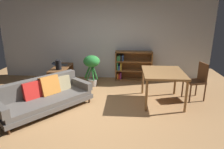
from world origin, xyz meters
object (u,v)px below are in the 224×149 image
at_px(desk_speaker, 58,65).
at_px(potted_floor_plant, 92,65).
at_px(open_laptop, 61,65).
at_px(dining_table, 163,75).
at_px(media_console, 62,76).
at_px(fabric_couch, 44,96).
at_px(dining_chair_near, 197,79).
at_px(bookshelf, 131,65).

bearing_deg(desk_speaker, potted_floor_plant, 14.11).
xyz_separation_m(open_laptop, dining_table, (2.89, -1.25, 0.12)).
distance_m(media_console, desk_speaker, 0.49).
distance_m(fabric_couch, dining_chair_near, 3.68).
bearing_deg(potted_floor_plant, bookshelf, 30.18).
bearing_deg(media_console, desk_speaker, -84.81).
height_order(open_laptop, dining_chair_near, dining_chair_near).
bearing_deg(desk_speaker, dining_chair_near, -8.30).
height_order(open_laptop, desk_speaker, desk_speaker).
bearing_deg(bookshelf, fabric_couch, -130.78).
distance_m(media_console, bookshelf, 2.22).
xyz_separation_m(potted_floor_plant, bookshelf, (1.18, 0.69, -0.16)).
height_order(fabric_couch, dining_chair_near, dining_chair_near).
distance_m(open_laptop, dining_chair_near, 3.91).
bearing_deg(dining_chair_near, bookshelf, 137.74).
bearing_deg(desk_speaker, media_console, 95.19).
bearing_deg(fabric_couch, bookshelf, 49.22).
bearing_deg(dining_table, open_laptop, 156.65).
bearing_deg(media_console, dining_table, -20.15).
height_order(desk_speaker, dining_chair_near, dining_chair_near).
height_order(potted_floor_plant, dining_table, potted_floor_plant).
distance_m(desk_speaker, dining_table, 2.91).
bearing_deg(open_laptop, dining_table, -23.35).
relative_size(dining_chair_near, bookshelf, 0.80).
relative_size(potted_floor_plant, bookshelf, 0.79).
distance_m(potted_floor_plant, dining_chair_near, 2.89).
relative_size(open_laptop, bookshelf, 0.40).
relative_size(media_console, open_laptop, 2.43).
relative_size(media_console, desk_speaker, 4.25).
distance_m(dining_chair_near, bookshelf, 2.16).
bearing_deg(fabric_couch, dining_table, 12.51).
height_order(media_console, open_laptop, open_laptop).
distance_m(potted_floor_plant, dining_table, 2.14).
bearing_deg(dining_chair_near, dining_table, -164.69).
distance_m(dining_table, bookshelf, 1.85).
relative_size(media_console, dining_chair_near, 1.23).
height_order(media_console, dining_chair_near, dining_chair_near).
height_order(media_console, bookshelf, bookshelf).
xyz_separation_m(media_console, dining_table, (2.82, -1.04, 0.42)).
bearing_deg(dining_table, bookshelf, 112.64).
xyz_separation_m(potted_floor_plant, dining_chair_near, (2.78, -0.77, -0.11)).
height_order(fabric_couch, potted_floor_plant, potted_floor_plant).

